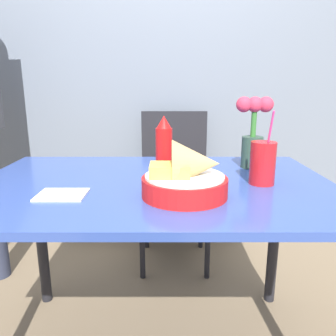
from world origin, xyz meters
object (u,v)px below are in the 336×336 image
(chair_far_window, at_px, (174,174))
(drink_cup, at_px, (263,164))
(food_basket, at_px, (188,177))
(ketchup_bottle, at_px, (164,148))
(flower_vase, at_px, (253,132))

(chair_far_window, height_order, drink_cup, drink_cup)
(chair_far_window, distance_m, food_basket, 1.02)
(food_basket, bearing_deg, ketchup_bottle, 107.99)
(chair_far_window, distance_m, flower_vase, 0.77)
(chair_far_window, xyz_separation_m, drink_cup, (0.28, -0.85, 0.27))
(food_basket, distance_m, flower_vase, 0.46)
(drink_cup, height_order, flower_vase, flower_vase)
(flower_vase, bearing_deg, drink_cup, -95.32)
(drink_cup, bearing_deg, ketchup_bottle, 163.96)
(chair_far_window, height_order, food_basket, chair_far_window)
(ketchup_bottle, distance_m, flower_vase, 0.38)
(drink_cup, relative_size, flower_vase, 0.88)
(food_basket, xyz_separation_m, drink_cup, (0.26, 0.13, 0.01))
(chair_far_window, xyz_separation_m, food_basket, (0.02, -0.98, 0.26))
(food_basket, xyz_separation_m, flower_vase, (0.28, 0.36, 0.09))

